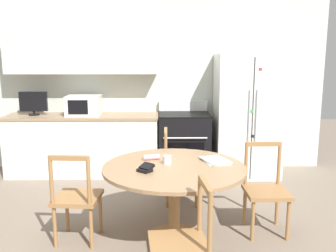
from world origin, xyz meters
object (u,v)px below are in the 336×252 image
object	(u,v)px
dining_chair_right	(266,191)
countertop_tv	(33,102)
dining_chair_far	(179,168)
candle_glass	(167,160)
refrigerator	(247,116)
dining_chair_left	(77,198)
microwave	(84,105)
oven_range	(184,143)
wallet	(146,168)
dining_chair_near	(182,244)

from	to	relation	value
dining_chair_right	countertop_tv	bearing A→B (deg)	-33.83
dining_chair_right	dining_chair_far	size ratio (longest dim) A/B	1.00
countertop_tv	candle_glass	bearing A→B (deg)	-45.52
countertop_tv	refrigerator	bearing A→B (deg)	-1.16
candle_glass	dining_chair_left	bearing A→B (deg)	-171.65
countertop_tv	dining_chair_right	size ratio (longest dim) A/B	0.45
refrigerator	countertop_tv	world-z (taller)	refrigerator
refrigerator	dining_chair_left	world-z (taller)	refrigerator
microwave	countertop_tv	bearing A→B (deg)	178.23
refrigerator	dining_chair_left	xyz separation A→B (m)	(-2.07, -2.04, -0.46)
oven_range	dining_chair_right	world-z (taller)	oven_range
refrigerator	dining_chair_left	bearing A→B (deg)	-135.30
microwave	wallet	distance (m)	2.43
oven_range	microwave	world-z (taller)	microwave
dining_chair_near	wallet	bearing A→B (deg)	15.04
oven_range	countertop_tv	distance (m)	2.30
refrigerator	dining_chair_near	size ratio (longest dim) A/B	1.98
dining_chair_near	candle_glass	bearing A→B (deg)	-0.27
dining_chair_right	wallet	xyz separation A→B (m)	(-1.19, -0.28, 0.33)
dining_chair_far	dining_chair_near	xyz separation A→B (m)	(-0.05, -1.86, 0.00)
microwave	wallet	world-z (taller)	microwave
dining_chair_left	refrigerator	bearing A→B (deg)	49.37
refrigerator	candle_glass	size ratio (longest dim) A/B	21.73
wallet	dining_chair_far	bearing A→B (deg)	71.95
dining_chair_left	dining_chair_far	world-z (taller)	same
oven_range	refrigerator	bearing A→B (deg)	-2.15
dining_chair_right	wallet	world-z (taller)	dining_chair_right
refrigerator	wallet	xyz separation A→B (m)	(-1.40, -2.15, -0.13)
dining_chair_near	wallet	world-z (taller)	dining_chair_near
countertop_tv	wallet	xyz separation A→B (m)	(1.75, -2.21, -0.32)
dining_chair_right	dining_chair_left	distance (m)	1.87
wallet	countertop_tv	bearing A→B (deg)	128.28
oven_range	dining_chair_left	xyz separation A→B (m)	(-1.14, -2.08, -0.03)
wallet	dining_chair_left	bearing A→B (deg)	171.02
candle_glass	dining_chair_far	bearing A→B (deg)	79.74
candle_glass	countertop_tv	bearing A→B (deg)	134.48
dining_chair_far	dining_chair_near	world-z (taller)	same
countertop_tv	dining_chair_far	distance (m)	2.47
refrigerator	dining_chair_right	xyz separation A→B (m)	(-0.20, -1.87, -0.46)
dining_chair_right	microwave	bearing A→B (deg)	-41.48
oven_range	dining_chair_left	world-z (taller)	oven_range
microwave	dining_chair_left	xyz separation A→B (m)	(0.34, -2.08, -0.61)
dining_chair_left	wallet	distance (m)	0.75
dining_chair_near	refrigerator	bearing A→B (deg)	-26.46
oven_range	countertop_tv	xyz separation A→B (m)	(-2.22, 0.03, 0.62)
oven_range	candle_glass	bearing A→B (deg)	-98.02
refrigerator	oven_range	distance (m)	1.02
oven_range	dining_chair_right	bearing A→B (deg)	-69.25
microwave	countertop_tv	size ratio (longest dim) A/B	1.20
wallet	refrigerator	bearing A→B (deg)	56.99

